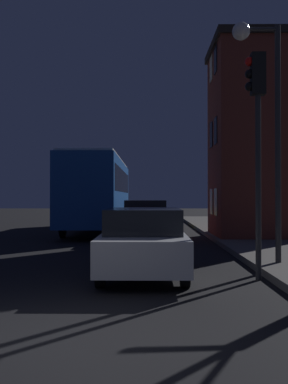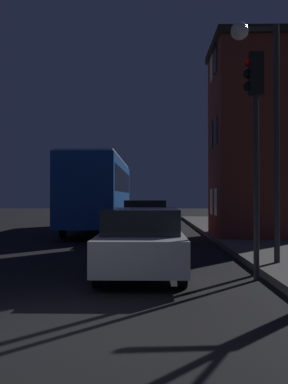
% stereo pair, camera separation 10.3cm
% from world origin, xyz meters
% --- Properties ---
extents(ground_plane, '(120.00, 120.00, 0.00)m').
position_xyz_m(ground_plane, '(0.00, 0.00, 0.00)').
color(ground_plane, black).
extents(brick_building, '(3.74, 4.01, 8.12)m').
position_xyz_m(brick_building, '(5.64, 12.87, 4.25)').
color(brick_building, brown).
rests_on(brick_building, sidewalk).
extents(streetlamp, '(1.19, 0.44, 5.92)m').
position_xyz_m(streetlamp, '(3.95, 5.36, 4.33)').
color(streetlamp, '#28282B').
rests_on(streetlamp, sidewalk).
extents(traffic_light, '(0.43, 0.24, 4.87)m').
position_xyz_m(traffic_light, '(3.47, 3.98, 3.46)').
color(traffic_light, '#28282B').
rests_on(traffic_light, ground).
extents(bus, '(2.49, 11.62, 3.71)m').
position_xyz_m(bus, '(-1.44, 17.09, 2.20)').
color(bus, '#194793').
rests_on(bus, ground).
extents(car_near_lane, '(1.84, 4.51, 1.51)m').
position_xyz_m(car_near_lane, '(1.03, 4.62, 0.78)').
color(car_near_lane, '#B7BABF').
rests_on(car_near_lane, ground).
extents(car_mid_lane, '(1.82, 4.54, 1.64)m').
position_xyz_m(car_mid_lane, '(1.02, 12.26, 0.85)').
color(car_mid_lane, '#B21E19').
rests_on(car_mid_lane, ground).
extents(car_far_lane, '(1.75, 4.09, 1.51)m').
position_xyz_m(car_far_lane, '(1.28, 20.10, 0.79)').
color(car_far_lane, olive).
rests_on(car_far_lane, ground).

